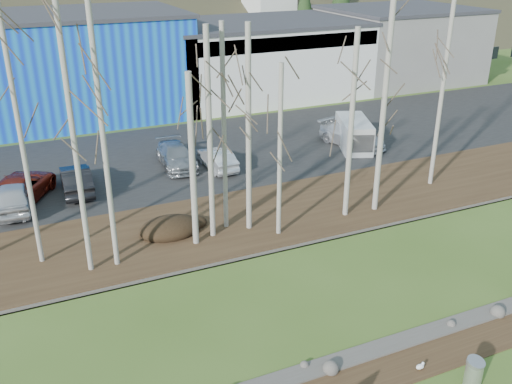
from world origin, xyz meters
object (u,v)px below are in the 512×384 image
car_2 (20,187)px  car_1 (76,179)px  car_4 (217,159)px  car_0 (14,196)px  litter_bin (473,374)px  van_white (354,134)px  car_5 (352,135)px  seagull (420,366)px  car_3 (176,156)px

car_2 → car_1: bearing=-153.8°
car_4 → car_0: bearing=4.6°
car_0 → car_4: 12.12m
litter_bin → car_0: size_ratio=0.21×
van_white → car_1: bearing=-158.4°
van_white → car_0: bearing=-155.5°
car_1 → van_white: size_ratio=0.93×
car_2 → car_5: car_5 is taller
litter_bin → car_2: car_2 is taller
seagull → car_3: car_3 is taller
car_4 → litter_bin: bearing=90.6°
car_4 → van_white: size_ratio=0.82×
car_3 → car_4: (2.25, -1.43, -0.04)m
car_0 → car_5: size_ratio=0.88×
litter_bin → car_3: bearing=97.4°
litter_bin → car_2: 24.78m
seagull → car_4: (0.31, 20.18, 0.65)m
car_1 → car_3: (6.41, 1.56, -0.05)m
car_4 → car_5: (10.20, 0.22, 0.10)m
car_2 → car_4: bearing=-151.8°
car_1 → car_2: (-3.01, 0.09, 0.00)m
car_2 → van_white: 21.76m
car_0 → car_2: car_0 is taller
seagull → van_white: size_ratio=0.08×
car_3 → van_white: bearing=-3.8°
car_4 → car_1: bearing=-0.4°
car_2 → car_3: bearing=-143.2°
car_0 → car_5: car_0 is taller
car_0 → car_1: size_ratio=1.01×
seagull → car_4: 20.19m
litter_bin → car_2: bearing=120.0°
car_0 → car_5: (22.25, 1.47, -0.03)m
car_4 → car_5: size_ratio=0.76×
car_2 → car_3: car_2 is taller
seagull → car_1: bearing=103.6°
seagull → van_white: van_white is taller
car_5 → van_white: (-0.11, -0.43, 0.23)m
seagull → van_white: bearing=53.4°
car_3 → van_white: size_ratio=0.99×
car_3 → car_4: car_3 is taller
car_2 → car_4: size_ratio=1.35×
car_1 → van_white: van_white is taller
car_1 → car_2: 3.01m
car_2 → van_white: bearing=-152.5°
car_2 → car_4: (11.67, 0.03, -0.09)m
car_3 → car_5: 12.51m
car_1 → seagull: bearing=114.9°
car_3 → car_0: bearing=-160.9°
car_2 → car_5: (21.86, 0.26, 0.01)m
seagull → car_2: bearing=110.4°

